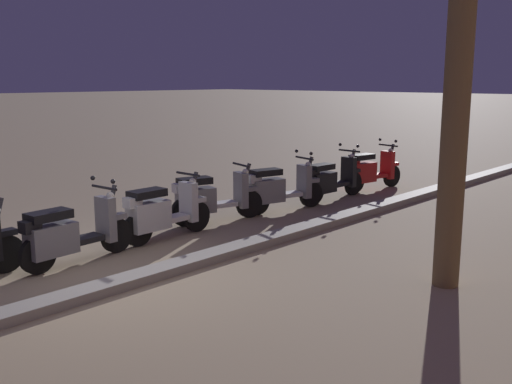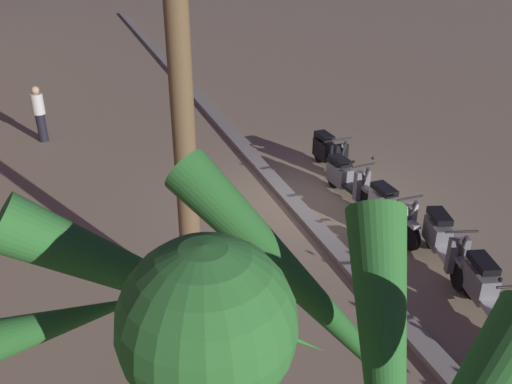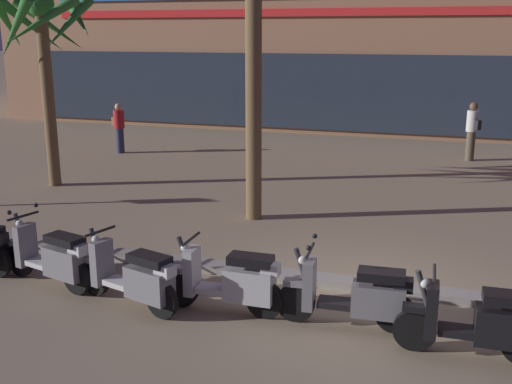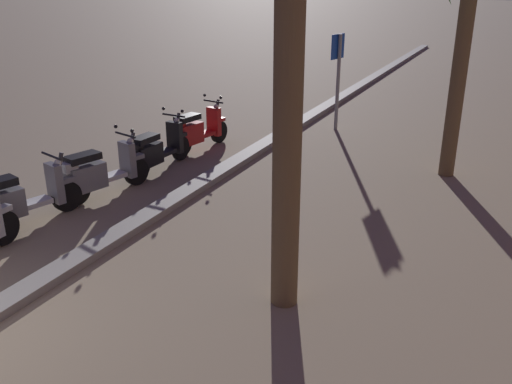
{
  "view_description": "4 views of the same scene",
  "coord_description": "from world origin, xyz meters",
  "px_view_note": "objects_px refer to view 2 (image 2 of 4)",
  "views": [
    {
      "loc": [
        4.12,
        6.49,
        2.59
      ],
      "look_at": [
        -1.92,
        0.9,
        1.01
      ],
      "focal_mm": 41.51,
      "sensor_mm": 36.0,
      "label": 1
    },
    {
      "loc": [
        -9.99,
        4.86,
        5.7
      ],
      "look_at": [
        -1.21,
        1.74,
        1.11
      ],
      "focal_mm": 38.61,
      "sensor_mm": 36.0,
      "label": 2
    },
    {
      "loc": [
        1.04,
        -8.25,
        3.76
      ],
      "look_at": [
        -2.45,
        2.48,
        0.81
      ],
      "focal_mm": 42.91,
      "sensor_mm": 36.0,
      "label": 3
    },
    {
      "loc": [
        2.63,
        5.59,
        3.74
      ],
      "look_at": [
        -2.88,
        2.96,
        1.34
      ],
      "focal_mm": 38.85,
      "sensor_mm": 36.0,
      "label": 4
    }
  ],
  "objects_px": {
    "scooter_grey_tail_end": "(488,292)",
    "pedestrian_strolling_near_curb": "(39,113)",
    "scooter_grey_second_in_line": "(443,240)",
    "scooter_grey_lead_nearest": "(346,178)",
    "scooter_silver_mid_rear": "(390,210)",
    "scooter_black_far_back": "(329,152)"
  },
  "relations": [
    {
      "from": "scooter_grey_second_in_line",
      "to": "pedestrian_strolling_near_curb",
      "type": "bearing_deg",
      "value": 37.05
    },
    {
      "from": "scooter_grey_second_in_line",
      "to": "scooter_black_far_back",
      "type": "bearing_deg",
      "value": 0.66
    },
    {
      "from": "scooter_grey_lead_nearest",
      "to": "scooter_grey_second_in_line",
      "type": "bearing_deg",
      "value": -172.92
    },
    {
      "from": "scooter_grey_tail_end",
      "to": "scooter_black_far_back",
      "type": "height_order",
      "value": "scooter_grey_tail_end"
    },
    {
      "from": "scooter_grey_tail_end",
      "to": "scooter_black_far_back",
      "type": "relative_size",
      "value": 1.02
    },
    {
      "from": "scooter_grey_tail_end",
      "to": "scooter_grey_second_in_line",
      "type": "xyz_separation_m",
      "value": [
        1.55,
        -0.31,
        -0.01
      ]
    },
    {
      "from": "scooter_grey_tail_end",
      "to": "scooter_silver_mid_rear",
      "type": "distance_m",
      "value": 2.88
    },
    {
      "from": "scooter_grey_tail_end",
      "to": "pedestrian_strolling_near_curb",
      "type": "height_order",
      "value": "pedestrian_strolling_near_curb"
    },
    {
      "from": "scooter_grey_second_in_line",
      "to": "scooter_silver_mid_rear",
      "type": "bearing_deg",
      "value": 12.01
    },
    {
      "from": "scooter_grey_lead_nearest",
      "to": "scooter_silver_mid_rear",
      "type": "bearing_deg",
      "value": -176.9
    },
    {
      "from": "scooter_grey_tail_end",
      "to": "scooter_grey_second_in_line",
      "type": "distance_m",
      "value": 1.58
    },
    {
      "from": "scooter_grey_tail_end",
      "to": "pedestrian_strolling_near_curb",
      "type": "distance_m",
      "value": 12.53
    },
    {
      "from": "scooter_grey_tail_end",
      "to": "scooter_black_far_back",
      "type": "xyz_separation_m",
      "value": [
        6.1,
        -0.25,
        -0.0
      ]
    },
    {
      "from": "scooter_black_far_back",
      "to": "pedestrian_strolling_near_curb",
      "type": "bearing_deg",
      "value": 56.27
    },
    {
      "from": "scooter_silver_mid_rear",
      "to": "scooter_grey_lead_nearest",
      "type": "relative_size",
      "value": 0.96
    },
    {
      "from": "scooter_grey_tail_end",
      "to": "scooter_black_far_back",
      "type": "bearing_deg",
      "value": -2.37
    },
    {
      "from": "scooter_silver_mid_rear",
      "to": "scooter_black_far_back",
      "type": "height_order",
      "value": "same"
    },
    {
      "from": "scooter_grey_second_in_line",
      "to": "scooter_silver_mid_rear",
      "type": "xyz_separation_m",
      "value": [
        1.33,
        0.28,
        0.0
      ]
    },
    {
      "from": "scooter_silver_mid_rear",
      "to": "scooter_grey_lead_nearest",
      "type": "xyz_separation_m",
      "value": [
        1.69,
        0.09,
        -0.01
      ]
    },
    {
      "from": "scooter_silver_mid_rear",
      "to": "scooter_grey_tail_end",
      "type": "bearing_deg",
      "value": 179.58
    },
    {
      "from": "scooter_black_far_back",
      "to": "scooter_grey_tail_end",
      "type": "bearing_deg",
      "value": 177.63
    },
    {
      "from": "scooter_silver_mid_rear",
      "to": "scooter_black_far_back",
      "type": "xyz_separation_m",
      "value": [
        3.22,
        -0.23,
        -0.0
      ]
    }
  ]
}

